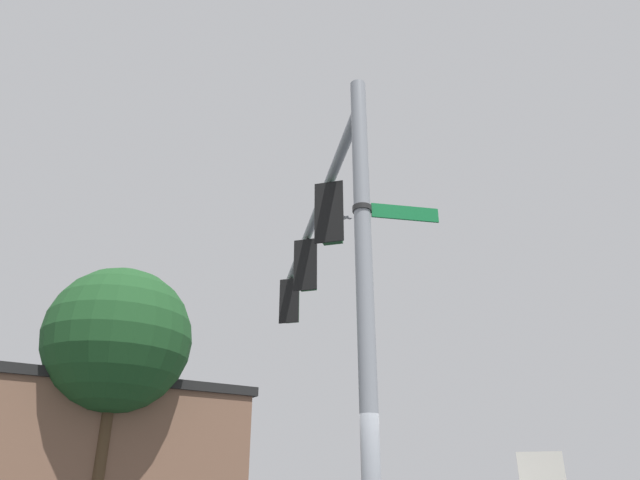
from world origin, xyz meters
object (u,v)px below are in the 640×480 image
at_px(traffic_light_mid_inner, 308,267).
at_px(street_name_sign, 385,211).
at_px(traffic_light_nearest_pole, 332,216).
at_px(traffic_light_mid_outer, 291,302).
at_px(bird_flying, 345,217).

distance_m(traffic_light_mid_inner, street_name_sign, 4.91).
xyz_separation_m(traffic_light_nearest_pole, traffic_light_mid_inner, (-1.18, 2.37, 0.00)).
bearing_deg(traffic_light_mid_outer, street_name_sign, -61.02).
relative_size(street_name_sign, bird_flying, 2.98).
distance_m(traffic_light_nearest_pole, street_name_sign, 2.39).
distance_m(traffic_light_nearest_pole, traffic_light_mid_outer, 5.29).
bearing_deg(bird_flying, street_name_sign, -72.82).
bearing_deg(traffic_light_mid_outer, traffic_light_mid_inner, -63.59).
relative_size(traffic_light_mid_inner, traffic_light_mid_outer, 1.00).
height_order(traffic_light_nearest_pole, bird_flying, bird_flying).
xyz_separation_m(traffic_light_mid_outer, bird_flying, (1.38, 0.68, 2.70)).
bearing_deg(traffic_light_mid_inner, bird_flying, 86.10).
bearing_deg(bird_flying, traffic_light_mid_inner, -93.90).
xyz_separation_m(traffic_light_mid_outer, street_name_sign, (3.61, -6.52, -0.96)).
xyz_separation_m(traffic_light_nearest_pole, traffic_light_mid_outer, (-2.35, 4.73, 0.00)).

